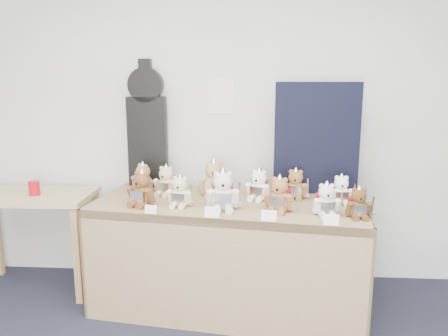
# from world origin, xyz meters

# --- Properties ---
(room_shell) EXTENTS (6.00, 6.00, 6.00)m
(room_shell) POSITION_xyz_m (-0.02, 2.49, 1.57)
(room_shell) COLOR white
(room_shell) RESTS_ON floor
(display_table) EXTENTS (2.07, 1.08, 0.82)m
(display_table) POSITION_xyz_m (0.06, 1.86, 0.65)
(display_table) COLOR olive
(display_table) RESTS_ON floor
(side_table) EXTENTS (0.98, 0.56, 0.81)m
(side_table) POSITION_xyz_m (-1.54, 2.11, 0.68)
(side_table) COLOR tan
(side_table) RESTS_ON floor
(guitar_case) EXTENTS (0.32, 0.10, 1.05)m
(guitar_case) POSITION_xyz_m (-0.63, 2.37, 1.34)
(guitar_case) COLOR black
(guitar_case) RESTS_ON display_table
(navy_board) EXTENTS (0.65, 0.06, 0.87)m
(navy_board) POSITION_xyz_m (0.74, 2.22, 1.26)
(navy_board) COLOR black
(navy_board) RESTS_ON display_table
(red_cup) EXTENTS (0.09, 0.09, 0.11)m
(red_cup) POSITION_xyz_m (-1.48, 2.08, 0.87)
(red_cup) COLOR #B30B14
(red_cup) RESTS_ON side_table
(teddy_front_far_left) EXTENTS (0.23, 0.22, 0.29)m
(teddy_front_far_left) POSITION_xyz_m (-0.54, 1.80, 0.94)
(teddy_front_far_left) COLOR brown
(teddy_front_far_left) RESTS_ON display_table
(teddy_front_left) EXTENTS (0.20, 0.18, 0.25)m
(teddy_front_left) POSITION_xyz_m (-0.27, 1.80, 0.92)
(teddy_front_left) COLOR beige
(teddy_front_left) RESTS_ON display_table
(teddy_front_centre) EXTENTS (0.26, 0.22, 0.31)m
(teddy_front_centre) POSITION_xyz_m (0.04, 1.74, 0.95)
(teddy_front_centre) COLOR silver
(teddy_front_centre) RESTS_ON display_table
(teddy_front_right) EXTENTS (0.22, 0.21, 0.27)m
(teddy_front_right) POSITION_xyz_m (0.43, 1.73, 0.93)
(teddy_front_right) COLOR #935F37
(teddy_front_right) RESTS_ON display_table
(teddy_front_far_right) EXTENTS (0.20, 0.17, 0.25)m
(teddy_front_far_right) POSITION_xyz_m (0.73, 1.66, 0.92)
(teddy_front_far_right) COLOR silver
(teddy_front_far_right) RESTS_ON display_table
(teddy_front_end) EXTENTS (0.19, 0.15, 0.23)m
(teddy_front_end) POSITION_xyz_m (0.93, 1.62, 0.92)
(teddy_front_end) COLOR brown
(teddy_front_end) RESTS_ON display_table
(teddy_back_left) EXTENTS (0.21, 0.20, 0.26)m
(teddy_back_left) POSITION_xyz_m (-0.43, 2.11, 0.93)
(teddy_back_left) COLOR #CAB793
(teddy_back_left) RESTS_ON display_table
(teddy_back_centre_left) EXTENTS (0.26, 0.21, 0.31)m
(teddy_back_centre_left) POSITION_xyz_m (-0.05, 2.11, 0.95)
(teddy_back_centre_left) COLOR tan
(teddy_back_centre_left) RESTS_ON display_table
(teddy_back_centre_right) EXTENTS (0.21, 0.20, 0.26)m
(teddy_back_centre_right) POSITION_xyz_m (0.29, 2.02, 0.93)
(teddy_back_centre_right) COLOR white
(teddy_back_centre_right) RESTS_ON display_table
(teddy_back_right) EXTENTS (0.21, 0.18, 0.26)m
(teddy_back_right) POSITION_xyz_m (0.57, 2.06, 0.93)
(teddy_back_right) COLOR brown
(teddy_back_right) RESTS_ON display_table
(teddy_back_end) EXTENTS (0.19, 0.16, 0.24)m
(teddy_back_end) POSITION_xyz_m (0.88, 1.94, 0.92)
(teddy_back_end) COLOR white
(teddy_back_end) RESTS_ON display_table
(teddy_back_far_left) EXTENTS (0.22, 0.22, 0.27)m
(teddy_back_far_left) POSITION_xyz_m (-0.63, 2.16, 0.93)
(teddy_back_far_left) COLOR #AA7B4F
(teddy_back_far_left) RESTS_ON display_table
(entry_card_a) EXTENTS (0.08, 0.03, 0.06)m
(entry_card_a) POSITION_xyz_m (-0.43, 1.61, 0.86)
(entry_card_a) COLOR white
(entry_card_a) RESTS_ON display_table
(entry_card_b) EXTENTS (0.10, 0.03, 0.07)m
(entry_card_b) POSITION_xyz_m (-0.01, 1.55, 0.86)
(entry_card_b) COLOR white
(entry_card_b) RESTS_ON display_table
(entry_card_c) EXTENTS (0.10, 0.03, 0.07)m
(entry_card_c) POSITION_xyz_m (0.35, 1.50, 0.86)
(entry_card_c) COLOR white
(entry_card_c) RESTS_ON display_table
(entry_card_d) EXTENTS (0.10, 0.03, 0.07)m
(entry_card_d) POSITION_xyz_m (0.73, 1.45, 0.86)
(entry_card_d) COLOR white
(entry_card_d) RESTS_ON display_table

